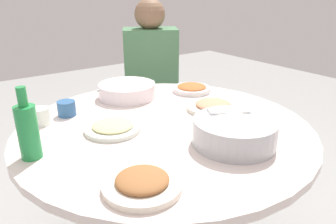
{
  "coord_description": "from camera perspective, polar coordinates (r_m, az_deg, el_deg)",
  "views": [
    {
      "loc": [
        0.69,
        0.97,
        1.27
      ],
      "look_at": [
        -0.04,
        -0.03,
        0.78
      ],
      "focal_mm": 34.16,
      "sensor_mm": 36.0,
      "label": 1
    }
  ],
  "objects": [
    {
      "name": "soup_bowl",
      "position": [
        1.62,
        -7.31,
        3.75
      ],
      "size": [
        0.31,
        0.28,
        0.07
      ],
      "color": "white",
      "rests_on": "round_dining_table"
    },
    {
      "name": "dish_tofu_braise",
      "position": [
        1.71,
        4.25,
        4.24
      ],
      "size": [
        0.2,
        0.2,
        0.04
      ],
      "color": "silver",
      "rests_on": "round_dining_table"
    },
    {
      "name": "tea_cup_near",
      "position": [
        1.45,
        -17.64,
        0.62
      ],
      "size": [
        0.08,
        0.08,
        0.06
      ],
      "primitive_type": "cylinder",
      "color": "#305D93",
      "rests_on": "round_dining_table"
    },
    {
      "name": "tea_cup_far",
      "position": [
        1.39,
        -21.73,
        -0.73
      ],
      "size": [
        0.07,
        0.07,
        0.07
      ],
      "primitive_type": "cylinder",
      "color": "white",
      "rests_on": "round_dining_table"
    },
    {
      "name": "rice_bowl",
      "position": [
        1.15,
        11.75,
        -3.43
      ],
      "size": [
        0.29,
        0.29,
        0.1
      ],
      "color": "#B2B5BA",
      "rests_on": "round_dining_table"
    },
    {
      "name": "dish_shrimp",
      "position": [
        1.46,
        8.06,
        1.02
      ],
      "size": [
        0.24,
        0.24,
        0.04
      ],
      "color": "silver",
      "rests_on": "round_dining_table"
    },
    {
      "name": "diner_left",
      "position": [
        2.11,
        -3.07,
        7.62
      ],
      "size": [
        0.45,
        0.45,
        0.76
      ],
      "color": "#2D333D",
      "rests_on": "stool_for_diner_left"
    },
    {
      "name": "stool_for_diner_left",
      "position": [
        2.3,
        -2.8,
        -5.52
      ],
      "size": [
        0.3,
        0.3,
        0.44
      ],
      "primitive_type": "cylinder",
      "color": "brown",
      "rests_on": "ground"
    },
    {
      "name": "dish_noodles",
      "position": [
        1.26,
        -9.82,
        -2.69
      ],
      "size": [
        0.22,
        0.22,
        0.04
      ],
      "color": "silver",
      "rests_on": "round_dining_table"
    },
    {
      "name": "green_bottle",
      "position": [
        1.11,
        -23.72,
        -3.0
      ],
      "size": [
        0.07,
        0.07,
        0.24
      ],
      "color": "#238F46",
      "rests_on": "round_dining_table"
    },
    {
      "name": "round_dining_table",
      "position": [
        1.35,
        -0.59,
        -6.84
      ],
      "size": [
        1.18,
        1.18,
        0.74
      ],
      "color": "#99999E",
      "rests_on": "ground"
    },
    {
      "name": "dish_stirfry",
      "position": [
        0.91,
        -4.61,
        -12.45
      ],
      "size": [
        0.23,
        0.23,
        0.05
      ],
      "color": "silver",
      "rests_on": "round_dining_table"
    }
  ]
}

